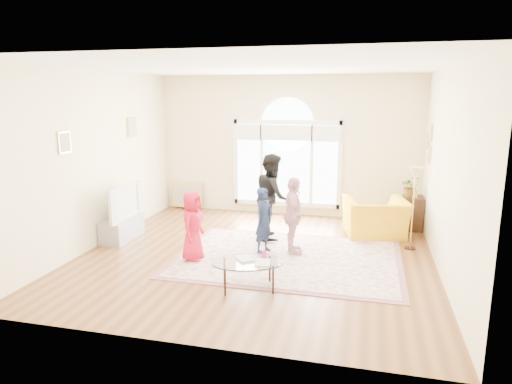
% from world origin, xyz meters
% --- Properties ---
extents(ground, '(6.00, 6.00, 0.00)m').
position_xyz_m(ground, '(0.00, 0.00, 0.00)').
color(ground, '#57341A').
rests_on(ground, ground).
extents(room_shell, '(6.00, 6.00, 6.00)m').
position_xyz_m(room_shell, '(0.01, 2.83, 1.57)').
color(room_shell, beige).
rests_on(room_shell, ground).
extents(area_rug, '(3.60, 2.60, 0.02)m').
position_xyz_m(area_rug, '(0.57, -0.00, 0.01)').
color(area_rug, beige).
rests_on(area_rug, ground).
extents(rug_border, '(3.80, 2.80, 0.01)m').
position_xyz_m(rug_border, '(0.57, -0.00, 0.01)').
color(rug_border, '#905463').
rests_on(rug_border, ground).
extents(tv_console, '(0.45, 1.00, 0.42)m').
position_xyz_m(tv_console, '(-2.75, 0.30, 0.21)').
color(tv_console, gray).
rests_on(tv_console, ground).
extents(television, '(0.17, 1.14, 0.65)m').
position_xyz_m(television, '(-2.74, 0.30, 0.75)').
color(television, black).
rests_on(television, tv_console).
extents(coffee_table, '(1.22, 0.99, 0.54)m').
position_xyz_m(coffee_table, '(0.23, -1.37, 0.40)').
color(coffee_table, silver).
rests_on(coffee_table, ground).
extents(armchair, '(1.36, 1.25, 0.76)m').
position_xyz_m(armchair, '(2.02, 1.67, 0.38)').
color(armchair, gold).
rests_on(armchair, ground).
extents(side_cabinet, '(0.40, 0.50, 0.70)m').
position_xyz_m(side_cabinet, '(2.78, 2.37, 0.35)').
color(side_cabinet, black).
rests_on(side_cabinet, ground).
extents(floor_lamp, '(0.31, 0.31, 1.51)m').
position_xyz_m(floor_lamp, '(2.65, 1.04, 1.28)').
color(floor_lamp, black).
rests_on(floor_lamp, ground).
extents(plant_pedestal, '(0.20, 0.20, 0.70)m').
position_xyz_m(plant_pedestal, '(2.70, 2.33, 0.35)').
color(plant_pedestal, white).
rests_on(plant_pedestal, ground).
extents(potted_plant, '(0.44, 0.39, 0.43)m').
position_xyz_m(potted_plant, '(2.70, 2.33, 0.91)').
color(potted_plant, '#33722D').
rests_on(potted_plant, plant_pedestal).
extents(leaning_picture, '(0.80, 0.14, 0.62)m').
position_xyz_m(leaning_picture, '(-2.45, 2.90, 0.00)').
color(leaning_picture, tan).
rests_on(leaning_picture, ground).
extents(child_red, '(0.38, 0.58, 1.18)m').
position_xyz_m(child_red, '(-0.98, -0.45, 0.61)').
color(child_red, red).
rests_on(child_red, area_rug).
extents(child_navy, '(0.42, 0.50, 1.16)m').
position_xyz_m(child_navy, '(0.10, 0.18, 0.60)').
color(child_navy, '#18223E').
rests_on(child_navy, area_rug).
extents(child_black, '(0.81, 0.94, 1.65)m').
position_xyz_m(child_black, '(0.07, 1.05, 0.85)').
color(child_black, black).
rests_on(child_black, area_rug).
extents(child_pink, '(0.53, 0.85, 1.36)m').
position_xyz_m(child_pink, '(0.61, 0.25, 0.70)').
color(child_pink, '#D599AA').
rests_on(child_pink, area_rug).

